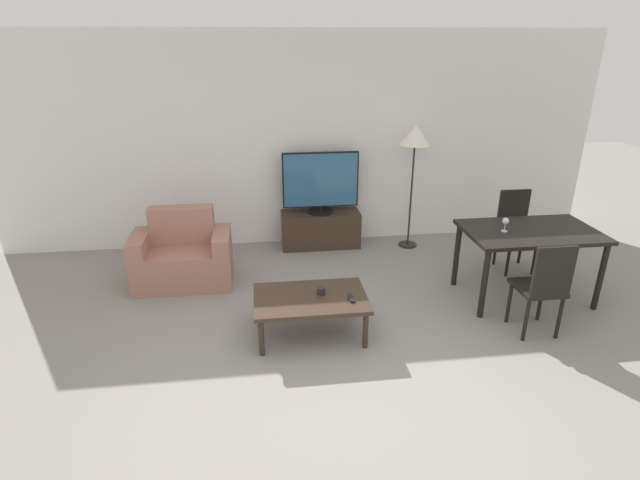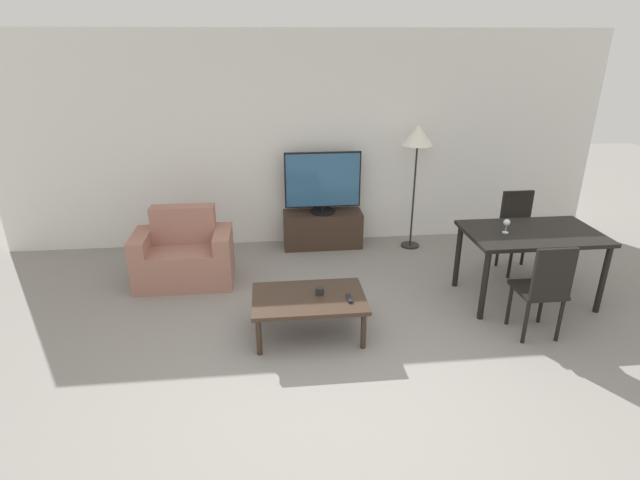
% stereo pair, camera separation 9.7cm
% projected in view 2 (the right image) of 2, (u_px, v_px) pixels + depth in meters
% --- Properties ---
extents(ground_plane, '(18.00, 18.00, 0.00)m').
position_uv_depth(ground_plane, '(340.00, 393.00, 3.92)').
color(ground_plane, gray).
extents(wall_back, '(7.78, 0.06, 2.70)m').
position_uv_depth(wall_back, '(306.00, 142.00, 6.39)').
color(wall_back, white).
rests_on(wall_back, ground_plane).
extents(armchair, '(1.07, 0.61, 0.85)m').
position_uv_depth(armchair, '(184.00, 256.00, 5.60)').
color(armchair, '#9E6B5B').
rests_on(armchair, ground_plane).
extents(tv_stand, '(1.02, 0.38, 0.47)m').
position_uv_depth(tv_stand, '(323.00, 229.00, 6.59)').
color(tv_stand, '#38281E').
rests_on(tv_stand, ground_plane).
extents(tv, '(0.97, 0.32, 0.80)m').
position_uv_depth(tv, '(323.00, 183.00, 6.35)').
color(tv, black).
rests_on(tv, tv_stand).
extents(coffee_table, '(1.03, 0.67, 0.40)m').
position_uv_depth(coffee_table, '(309.00, 301.00, 4.57)').
color(coffee_table, '#38281E').
rests_on(coffee_table, ground_plane).
extents(dining_table, '(1.35, 0.83, 0.77)m').
position_uv_depth(dining_table, '(531.00, 240.00, 5.10)').
color(dining_table, black).
rests_on(dining_table, ground_plane).
extents(dining_chair_near, '(0.40, 0.40, 0.94)m').
position_uv_depth(dining_chair_near, '(544.00, 287.00, 4.46)').
color(dining_chair_near, black).
rests_on(dining_chair_near, ground_plane).
extents(dining_chair_far, '(0.40, 0.40, 0.94)m').
position_uv_depth(dining_chair_far, '(518.00, 228.00, 5.84)').
color(dining_chair_far, black).
rests_on(dining_chair_far, ground_plane).
extents(floor_lamp, '(0.38, 0.38, 1.60)m').
position_uv_depth(floor_lamp, '(418.00, 141.00, 6.13)').
color(floor_lamp, black).
rests_on(floor_lamp, ground_plane).
extents(remote_primary, '(0.04, 0.15, 0.02)m').
position_uv_depth(remote_primary, '(349.00, 298.00, 4.51)').
color(remote_primary, black).
rests_on(remote_primary, coffee_table).
extents(cup_white_near, '(0.08, 0.08, 0.07)m').
position_uv_depth(cup_white_near, '(320.00, 291.00, 4.59)').
color(cup_white_near, black).
rests_on(cup_white_near, coffee_table).
extents(wine_glass_left, '(0.07, 0.07, 0.15)m').
position_uv_depth(wine_glass_left, '(507.00, 223.00, 4.99)').
color(wine_glass_left, silver).
rests_on(wine_glass_left, dining_table).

